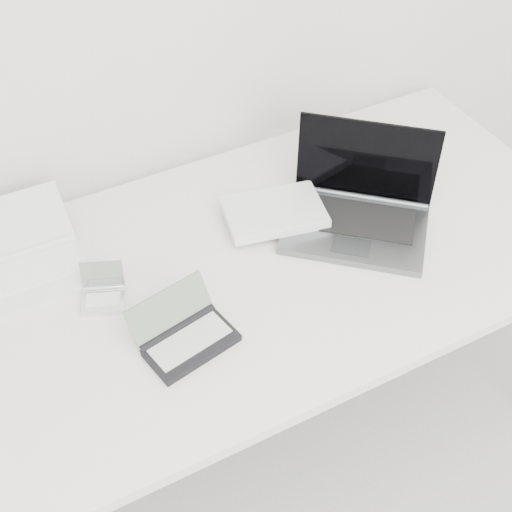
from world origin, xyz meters
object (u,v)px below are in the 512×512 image
palmtop_charcoal (185,336)px  netbook_open_white (28,262)px  laptop_large (333,210)px  desk (259,273)px

palmtop_charcoal → netbook_open_white: bearing=111.5°
laptop_large → netbook_open_white: (-0.69, 0.18, -0.02)m
palmtop_charcoal → laptop_large: bearing=9.1°
desk → netbook_open_white: bearing=155.6°
desk → palmtop_charcoal: size_ratio=7.64×
desk → laptop_large: 0.23m
desk → laptop_large: size_ratio=3.23×
desk → palmtop_charcoal: (-0.25, -0.14, 0.07)m
laptop_large → palmtop_charcoal: (-0.46, -0.17, -0.02)m
desk → netbook_open_white: (-0.48, 0.22, 0.07)m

